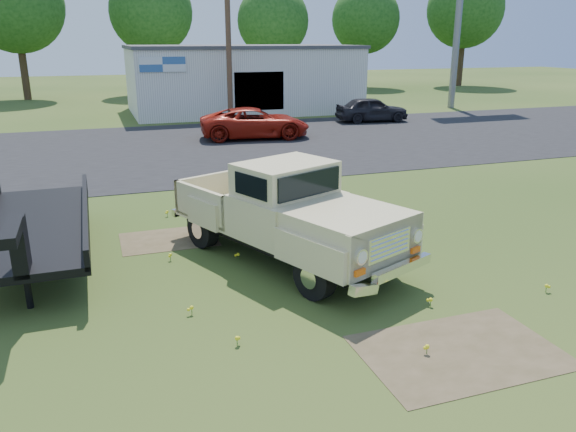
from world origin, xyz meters
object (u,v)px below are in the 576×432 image
object	(u,v)px
vintage_pickup_truck	(285,212)
dark_sedan	(372,110)
flatbed_trailer	(34,220)
red_pickup	(255,123)

from	to	relation	value
vintage_pickup_truck	dark_sedan	world-z (taller)	vintage_pickup_truck
flatbed_trailer	dark_sedan	bearing A→B (deg)	44.79
vintage_pickup_truck	dark_sedan	bearing A→B (deg)	34.87
red_pickup	dark_sedan	distance (m)	8.44
flatbed_trailer	dark_sedan	size ratio (longest dim) A/B	1.60
red_pickup	dark_sedan	world-z (taller)	red_pickup
red_pickup	vintage_pickup_truck	bearing A→B (deg)	173.96
vintage_pickup_truck	red_pickup	xyz separation A→B (m)	(3.62, 15.02, -0.35)
flatbed_trailer	dark_sedan	distance (m)	23.27
vintage_pickup_truck	red_pickup	distance (m)	15.46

